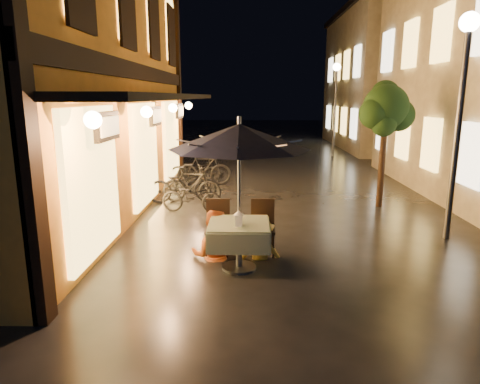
{
  "coord_description": "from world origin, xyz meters",
  "views": [
    {
      "loc": [
        -0.91,
        -6.19,
        2.76
      ],
      "look_at": [
        -1.08,
        0.97,
        1.15
      ],
      "focal_mm": 32.0,
      "sensor_mm": 36.0,
      "label": 1
    }
  ],
  "objects_px": {
    "table_lantern": "(239,217)",
    "person_yellow": "(260,218)",
    "cafe_table": "(239,234)",
    "bicycle_0": "(192,196)",
    "person_orange": "(213,211)",
    "streetlamp_near": "(462,87)",
    "patio_umbrella": "(239,137)"
  },
  "relations": [
    {
      "from": "streetlamp_near",
      "to": "person_yellow",
      "type": "relative_size",
      "value": 2.95
    },
    {
      "from": "cafe_table",
      "to": "person_orange",
      "type": "height_order",
      "value": "person_orange"
    },
    {
      "from": "streetlamp_near",
      "to": "table_lantern",
      "type": "height_order",
      "value": "streetlamp_near"
    },
    {
      "from": "patio_umbrella",
      "to": "cafe_table",
      "type": "bearing_deg",
      "value": 165.96
    },
    {
      "from": "person_orange",
      "to": "bicycle_0",
      "type": "relative_size",
      "value": 1.09
    },
    {
      "from": "cafe_table",
      "to": "person_orange",
      "type": "relative_size",
      "value": 0.6
    },
    {
      "from": "cafe_table",
      "to": "table_lantern",
      "type": "distance_m",
      "value": 0.37
    },
    {
      "from": "table_lantern",
      "to": "person_yellow",
      "type": "height_order",
      "value": "person_yellow"
    },
    {
      "from": "bicycle_0",
      "to": "streetlamp_near",
      "type": "bearing_deg",
      "value": -100.4
    },
    {
      "from": "cafe_table",
      "to": "table_lantern",
      "type": "height_order",
      "value": "table_lantern"
    },
    {
      "from": "streetlamp_near",
      "to": "person_orange",
      "type": "height_order",
      "value": "streetlamp_near"
    },
    {
      "from": "streetlamp_near",
      "to": "bicycle_0",
      "type": "height_order",
      "value": "streetlamp_near"
    },
    {
      "from": "patio_umbrella",
      "to": "table_lantern",
      "type": "distance_m",
      "value": 1.24
    },
    {
      "from": "table_lantern",
      "to": "person_orange",
      "type": "xyz_separation_m",
      "value": [
        -0.47,
        0.71,
        -0.1
      ]
    },
    {
      "from": "streetlamp_near",
      "to": "table_lantern",
      "type": "relative_size",
      "value": 16.92
    },
    {
      "from": "table_lantern",
      "to": "bicycle_0",
      "type": "distance_m",
      "value": 3.84
    },
    {
      "from": "table_lantern",
      "to": "person_yellow",
      "type": "relative_size",
      "value": 0.17
    },
    {
      "from": "table_lantern",
      "to": "person_yellow",
      "type": "distance_m",
      "value": 0.8
    },
    {
      "from": "cafe_table",
      "to": "person_yellow",
      "type": "relative_size",
      "value": 0.69
    },
    {
      "from": "person_orange",
      "to": "bicycle_0",
      "type": "height_order",
      "value": "person_orange"
    },
    {
      "from": "patio_umbrella",
      "to": "person_yellow",
      "type": "xyz_separation_m",
      "value": [
        0.34,
        0.52,
        -1.43
      ]
    },
    {
      "from": "person_yellow",
      "to": "streetlamp_near",
      "type": "bearing_deg",
      "value": -171.77
    },
    {
      "from": "patio_umbrella",
      "to": "person_orange",
      "type": "relative_size",
      "value": 1.5
    },
    {
      "from": "person_yellow",
      "to": "bicycle_0",
      "type": "distance_m",
      "value": 3.32
    },
    {
      "from": "person_orange",
      "to": "patio_umbrella",
      "type": "bearing_deg",
      "value": 132.1
    },
    {
      "from": "person_yellow",
      "to": "patio_umbrella",
      "type": "bearing_deg",
      "value": 48.64
    },
    {
      "from": "streetlamp_near",
      "to": "person_orange",
      "type": "distance_m",
      "value": 5.12
    },
    {
      "from": "table_lantern",
      "to": "person_yellow",
      "type": "xyz_separation_m",
      "value": [
        0.34,
        0.69,
        -0.2
      ]
    },
    {
      "from": "cafe_table",
      "to": "patio_umbrella",
      "type": "xyz_separation_m",
      "value": [
        0.0,
        -0.0,
        1.56
      ]
    },
    {
      "from": "person_orange",
      "to": "bicycle_0",
      "type": "distance_m",
      "value": 3.02
    },
    {
      "from": "streetlamp_near",
      "to": "cafe_table",
      "type": "relative_size",
      "value": 4.27
    },
    {
      "from": "person_orange",
      "to": "person_yellow",
      "type": "xyz_separation_m",
      "value": [
        0.81,
        -0.02,
        -0.1
      ]
    }
  ]
}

